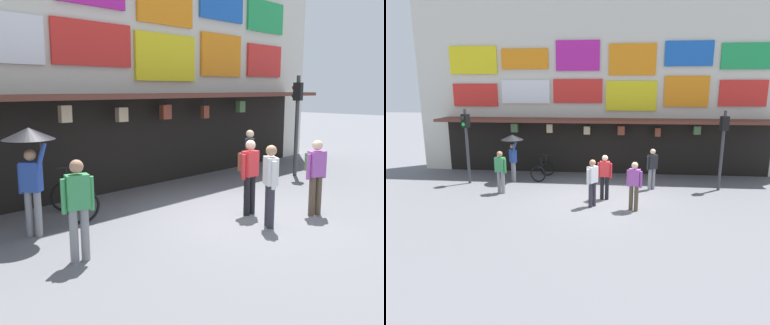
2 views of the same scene
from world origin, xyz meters
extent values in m
plane|color=slate|center=(0.00, 0.00, 0.00)|extent=(80.00, 80.00, 0.00)
cube|color=beige|center=(0.00, 4.60, 4.00)|extent=(18.00, 1.20, 8.00)
cube|color=#592D23|center=(0.00, 3.30, 2.60)|extent=(15.30, 1.40, 0.12)
cube|color=orange|center=(1.23, 3.95, 5.28)|extent=(2.10, 0.08, 1.37)
cube|color=blue|center=(3.69, 3.95, 5.52)|extent=(2.09, 0.08, 1.07)
cube|color=green|center=(6.15, 3.95, 5.39)|extent=(2.16, 0.08, 1.11)
cube|color=red|center=(-1.23, 3.95, 3.89)|extent=(2.28, 0.08, 1.09)
cube|color=yellow|center=(1.23, 3.95, 3.68)|extent=(2.30, 0.08, 1.34)
cube|color=orange|center=(3.69, 3.95, 3.88)|extent=(1.96, 0.08, 1.37)
cube|color=red|center=(6.15, 3.95, 3.81)|extent=(2.06, 0.08, 1.15)
cylinder|color=black|center=(-2.46, 3.29, 2.48)|extent=(0.02, 0.02, 0.13)
cube|color=tan|center=(-2.46, 3.29, 2.22)|extent=(0.27, 0.16, 0.38)
cylinder|color=black|center=(-0.76, 3.48, 2.43)|extent=(0.02, 0.02, 0.23)
cube|color=tan|center=(-0.76, 3.48, 2.13)|extent=(0.29, 0.18, 0.36)
cylinder|color=black|center=(0.81, 3.55, 2.44)|extent=(0.02, 0.02, 0.20)
cube|color=brown|center=(0.81, 3.55, 2.14)|extent=(0.31, 0.19, 0.41)
cylinder|color=black|center=(2.46, 3.54, 2.40)|extent=(0.02, 0.02, 0.28)
cube|color=brown|center=(2.46, 3.54, 2.07)|extent=(0.24, 0.14, 0.38)
cylinder|color=black|center=(4.17, 3.49, 2.46)|extent=(0.02, 0.02, 0.17)
cube|color=#477042|center=(4.17, 3.49, 2.19)|extent=(0.30, 0.18, 0.37)
cube|color=black|center=(0.00, 3.98, 1.25)|extent=(15.30, 0.04, 2.50)
cylinder|color=#38383D|center=(4.72, 1.64, 1.60)|extent=(0.12, 0.12, 3.20)
cube|color=black|center=(4.72, 1.64, 2.70)|extent=(0.32, 0.29, 0.56)
sphere|color=red|center=(4.70, 1.77, 2.83)|extent=(0.15, 0.15, 0.15)
sphere|color=black|center=(4.70, 1.77, 2.57)|extent=(0.15, 0.15, 0.15)
torus|color=black|center=(-2.60, 3.19, 0.36)|extent=(0.72, 0.19, 0.72)
torus|color=black|center=(-2.80, 2.11, 0.36)|extent=(0.72, 0.19, 0.72)
cylinder|color=black|center=(-2.70, 2.65, 0.61)|extent=(0.23, 0.98, 0.05)
cylinder|color=black|center=(-2.73, 2.49, 0.78)|extent=(0.04, 0.04, 0.35)
cube|color=black|center=(-2.73, 2.49, 0.97)|extent=(0.14, 0.21, 0.06)
cylinder|color=black|center=(-2.61, 3.11, 0.78)|extent=(0.04, 0.04, 0.50)
cylinder|color=black|center=(-2.61, 3.11, 1.03)|extent=(0.44, 0.12, 0.04)
cylinder|color=black|center=(0.23, 0.03, 0.44)|extent=(0.14, 0.14, 0.88)
cylinder|color=black|center=(0.05, 0.04, 0.44)|extent=(0.14, 0.14, 0.88)
cube|color=red|center=(0.14, 0.04, 1.16)|extent=(0.37, 0.24, 0.56)
sphere|color=beige|center=(0.14, 0.04, 1.57)|extent=(0.22, 0.22, 0.22)
cylinder|color=red|center=(0.36, 0.03, 1.11)|extent=(0.09, 0.09, 0.56)
cylinder|color=red|center=(-0.08, 0.05, 1.11)|extent=(0.09, 0.09, 0.56)
cube|color=brown|center=(0.15, 0.20, 1.18)|extent=(0.29, 0.17, 0.40)
cylinder|color=gray|center=(-3.94, 2.16, 0.44)|extent=(0.14, 0.14, 0.88)
cylinder|color=gray|center=(-3.83, 2.01, 0.44)|extent=(0.14, 0.14, 0.88)
cube|color=#28479E|center=(-3.89, 2.08, 1.16)|extent=(0.39, 0.42, 0.56)
sphere|color=#A87A5B|center=(-3.89, 2.08, 1.57)|extent=(0.22, 0.22, 0.22)
cylinder|color=#28479E|center=(-4.02, 2.26, 1.11)|extent=(0.09, 0.09, 0.56)
cylinder|color=#28479E|center=(-3.75, 1.91, 1.56)|extent=(0.23, 0.09, 0.48)
cylinder|color=#4C3823|center=(-3.75, 1.91, 1.67)|extent=(0.02, 0.02, 0.55)
cone|color=black|center=(-3.89, 2.08, 1.97)|extent=(0.96, 0.96, 0.22)
cylinder|color=#2D2D38|center=(-0.32, -0.85, 0.44)|extent=(0.14, 0.14, 0.88)
cylinder|color=#2D2D38|center=(-0.21, -0.71, 0.44)|extent=(0.14, 0.14, 0.88)
cube|color=white|center=(-0.27, -0.78, 1.16)|extent=(0.40, 0.42, 0.56)
sphere|color=#A87A5B|center=(-0.27, -0.78, 1.57)|extent=(0.22, 0.22, 0.22)
cylinder|color=white|center=(-0.40, -0.95, 1.11)|extent=(0.09, 0.09, 0.56)
cylinder|color=white|center=(-0.13, -0.60, 1.11)|extent=(0.09, 0.09, 0.56)
cylinder|color=brown|center=(1.22, -1.06, 0.44)|extent=(0.14, 0.14, 0.88)
cylinder|color=brown|center=(1.05, -0.99, 0.44)|extent=(0.14, 0.14, 0.88)
cube|color=#9E4CA8|center=(1.14, -1.02, 1.16)|extent=(0.41, 0.33, 0.56)
sphere|color=beige|center=(1.14, -1.02, 1.57)|extent=(0.22, 0.22, 0.22)
cylinder|color=#9E4CA8|center=(1.34, -1.10, 1.11)|extent=(0.09, 0.09, 0.56)
cylinder|color=#9E4CA8|center=(0.93, -0.95, 1.11)|extent=(0.09, 0.09, 0.56)
cube|color=#477042|center=(1.19, -0.87, 1.18)|extent=(0.32, 0.25, 0.40)
cylinder|color=gray|center=(2.10, 1.51, 0.44)|extent=(0.14, 0.14, 0.88)
cylinder|color=gray|center=(1.94, 1.42, 0.44)|extent=(0.14, 0.14, 0.88)
cube|color=#232328|center=(2.02, 1.46, 1.16)|extent=(0.42, 0.37, 0.56)
sphere|color=beige|center=(2.02, 1.46, 1.57)|extent=(0.22, 0.22, 0.22)
cylinder|color=#232328|center=(2.21, 1.58, 1.11)|extent=(0.09, 0.09, 0.56)
cylinder|color=#232328|center=(1.83, 1.35, 1.11)|extent=(0.09, 0.09, 0.56)
cylinder|color=gray|center=(-3.82, 0.39, 0.44)|extent=(0.14, 0.14, 0.88)
cylinder|color=gray|center=(-3.99, 0.44, 0.44)|extent=(0.14, 0.14, 0.88)
cube|color=#388E51|center=(-3.90, 0.41, 1.16)|extent=(0.41, 0.31, 0.56)
sphere|color=#A87A5B|center=(-3.90, 0.41, 1.57)|extent=(0.22, 0.22, 0.22)
cylinder|color=#388E51|center=(-3.69, 0.35, 1.11)|extent=(0.09, 0.09, 0.56)
cylinder|color=#388E51|center=(-4.12, 0.47, 1.11)|extent=(0.09, 0.09, 0.56)
camera|label=1|loc=(-7.32, -5.51, 2.77)|focal=39.83mm
camera|label=2|loc=(0.30, -11.89, 4.10)|focal=31.45mm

